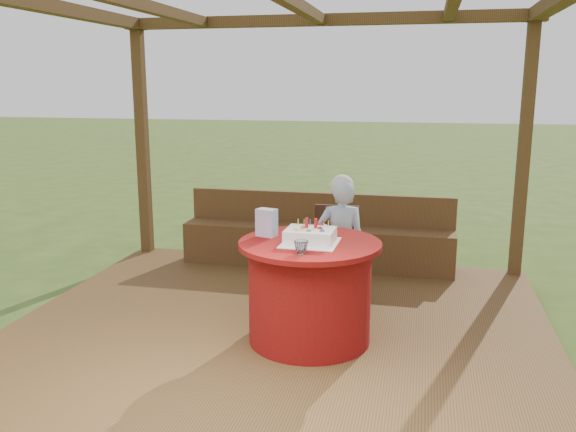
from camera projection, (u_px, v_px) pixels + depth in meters
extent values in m
plane|color=#39551C|center=(282.00, 335.00, 5.25)|extent=(60.00, 60.00, 0.00)
cube|color=brown|center=(282.00, 329.00, 5.23)|extent=(4.50, 4.00, 0.12)
cube|color=brown|center=(143.00, 144.00, 7.19)|extent=(0.12, 0.12, 2.60)
cube|color=brown|center=(524.00, 153.00, 6.28)|extent=(0.12, 0.12, 2.60)
cube|color=brown|center=(322.00, 20.00, 6.45)|extent=(4.50, 0.14, 0.12)
cube|color=brown|center=(34.00, 3.00, 5.11)|extent=(0.14, 4.00, 0.12)
cube|color=brown|center=(125.00, 1.00, 4.93)|extent=(0.10, 3.70, 0.10)
cube|color=brown|center=(316.00, 246.00, 6.79)|extent=(3.00, 0.42, 0.45)
cube|color=brown|center=(320.00, 208.00, 6.88)|extent=(3.00, 0.06, 0.35)
cylinder|color=maroon|center=(310.00, 294.00, 4.78)|extent=(0.96, 0.96, 0.77)
cylinder|color=maroon|center=(310.00, 244.00, 4.70)|extent=(1.11, 1.11, 0.04)
cube|color=#391D12|center=(334.00, 256.00, 5.69)|extent=(0.43, 0.43, 0.05)
cylinder|color=#391D12|center=(313.00, 282.00, 5.61)|extent=(0.04, 0.04, 0.42)
cylinder|color=#391D12|center=(349.00, 285.00, 5.54)|extent=(0.04, 0.04, 0.42)
cylinder|color=#391D12|center=(319.00, 271.00, 5.93)|extent=(0.04, 0.04, 0.42)
cylinder|color=#391D12|center=(353.00, 274.00, 5.86)|extent=(0.04, 0.04, 0.42)
cube|color=#391D12|center=(337.00, 228.00, 5.82)|extent=(0.42, 0.05, 0.45)
imported|color=#9CCAE7|center=(341.00, 244.00, 5.48)|extent=(0.46, 0.34, 1.18)
sphere|color=white|center=(342.00, 186.00, 5.36)|extent=(0.21, 0.21, 0.21)
cube|color=white|center=(310.00, 243.00, 4.64)|extent=(0.43, 0.43, 0.01)
cube|color=white|center=(310.00, 236.00, 4.63)|extent=(0.37, 0.30, 0.10)
cylinder|color=red|center=(307.00, 223.00, 4.66)|extent=(0.03, 0.03, 0.08)
cylinder|color=red|center=(316.00, 223.00, 4.64)|extent=(0.03, 0.03, 0.08)
sphere|color=yellow|center=(296.00, 229.00, 4.58)|extent=(0.04, 0.04, 0.04)
sphere|color=green|center=(308.00, 230.00, 4.55)|extent=(0.04, 0.04, 0.04)
sphere|color=blue|center=(322.00, 230.00, 4.55)|extent=(0.04, 0.04, 0.04)
sphere|color=orange|center=(303.00, 226.00, 4.65)|extent=(0.04, 0.04, 0.04)
sphere|color=red|center=(320.00, 227.00, 4.63)|extent=(0.04, 0.04, 0.04)
cube|color=#EF9AD4|center=(267.00, 223.00, 4.84)|extent=(0.18, 0.14, 0.22)
imported|color=white|center=(301.00, 247.00, 4.34)|extent=(0.13, 0.13, 0.10)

